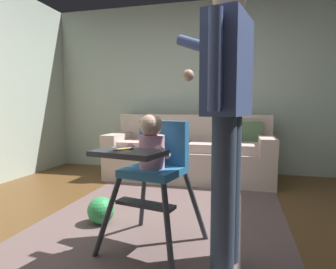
% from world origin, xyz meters
% --- Properties ---
extents(ground, '(6.09, 6.43, 0.10)m').
position_xyz_m(ground, '(0.00, 0.00, -0.05)').
color(ground, brown).
extents(wall_far, '(5.29, 0.06, 2.51)m').
position_xyz_m(wall_far, '(0.00, 2.44, 1.26)').
color(wall_far, '#B2C3B6').
rests_on(wall_far, ground).
extents(area_rug, '(2.02, 2.91, 0.01)m').
position_xyz_m(area_rug, '(0.06, -0.02, 0.00)').
color(area_rug, brown).
rests_on(area_rug, ground).
extents(couch, '(2.18, 0.86, 0.86)m').
position_xyz_m(couch, '(0.00, 1.92, 0.33)').
color(couch, beige).
rests_on(couch, ground).
extents(high_chair, '(0.72, 0.81, 0.92)m').
position_xyz_m(high_chair, '(0.11, -0.12, 0.62)').
color(high_chair, '#2F3239').
rests_on(high_chair, ground).
extents(adult_standing, '(0.51, 0.57, 1.66)m').
position_xyz_m(adult_standing, '(0.59, -0.23, 0.94)').
color(adult_standing, '#364459').
rests_on(adult_standing, ground).
extents(toy_ball, '(0.22, 0.22, 0.22)m').
position_xyz_m(toy_ball, '(-0.43, 0.17, 0.11)').
color(toy_ball, green).
rests_on(toy_ball, ground).
extents(wall_clock, '(0.36, 0.04, 0.36)m').
position_xyz_m(wall_clock, '(0.39, 2.40, 1.82)').
color(wall_clock, white).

